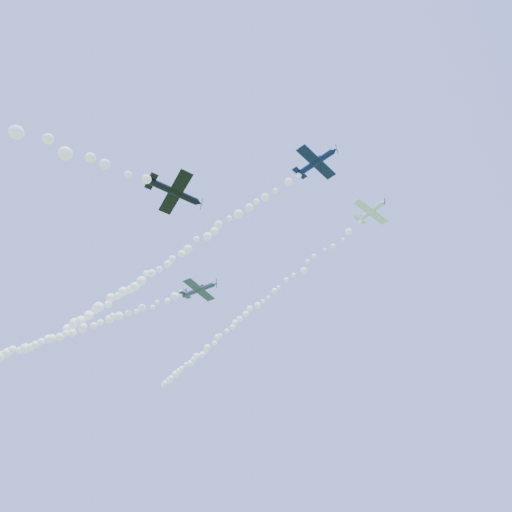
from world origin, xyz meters
The scene contains 7 objects.
plane_white centered at (21.82, -2.48, 51.48)m, with size 6.08×6.40×2.29m.
smoke_trail_white centered at (-18.23, 15.55, 51.19)m, with size 76.87×35.88×2.72m, color white, non-canonical shape.
plane_navy centered at (18.47, -15.38, 52.83)m, with size 7.68×8.12×2.32m.
smoke_trail_navy centered at (-19.62, -8.87, 52.62)m, with size 71.71×14.58×2.99m, color white, non-canonical shape.
plane_grey centered at (-12.08, -4.36, 47.55)m, with size 8.04×8.43×2.14m.
smoke_trail_grey centered at (-46.42, -7.31, 47.13)m, with size 63.94×8.17×3.50m, color white, non-canonical shape.
plane_black centered at (6.99, -31.32, 38.47)m, with size 7.19×6.79×2.62m.
Camera 1 is at (32.99, -54.47, 2.00)m, focal length 30.00 mm.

